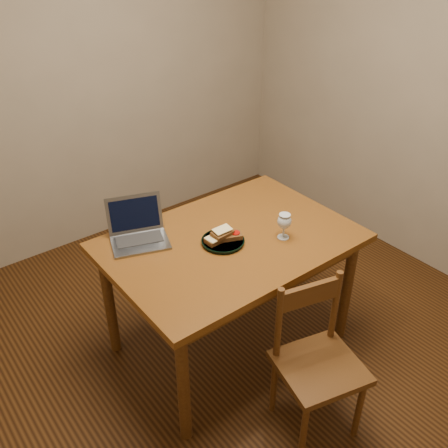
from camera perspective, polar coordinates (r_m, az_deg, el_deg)
floor at (r=3.12m, az=1.14°, el=-13.05°), size 3.20×3.20×0.02m
back_wall at (r=3.71m, az=-15.19°, el=16.90°), size 3.20×0.02×2.60m
right_wall at (r=3.58m, az=22.64°, el=15.08°), size 0.02×3.20×2.60m
table at (r=2.68m, az=0.75°, el=-3.23°), size 1.30×0.90×0.74m
chair at (r=2.45m, az=10.71°, el=-14.67°), size 0.46×0.44×0.41m
plate at (r=2.59m, az=-0.12°, el=-2.00°), size 0.23×0.23×0.02m
sandwich_cheese at (r=2.57m, az=-0.93°, el=-1.69°), size 0.11×0.07×0.03m
sandwich_tomato at (r=2.59m, az=0.78°, el=-1.28°), size 0.13×0.11×0.04m
sandwich_top at (r=2.57m, az=-0.19°, el=-0.97°), size 0.12×0.08×0.03m
milk_glass at (r=2.62m, az=6.87°, el=-0.24°), size 0.07×0.07×0.14m
laptop at (r=2.65m, az=-9.85°, el=-0.53°), size 0.36×0.35×0.21m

